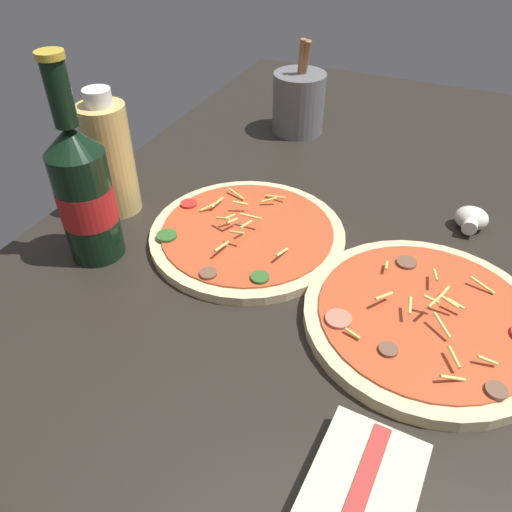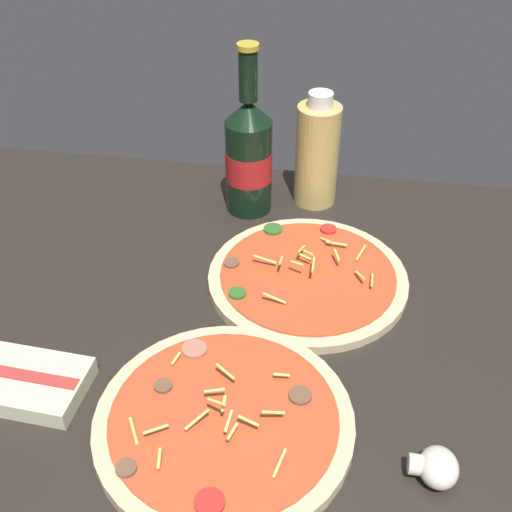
{
  "view_description": "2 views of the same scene",
  "coord_description": "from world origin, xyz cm",
  "px_view_note": "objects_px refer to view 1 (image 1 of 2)",
  "views": [
    {
      "loc": [
        -49.0,
        -11.08,
        46.59
      ],
      "look_at": [
        -3.9,
        9.11,
        6.52
      ],
      "focal_mm": 35.0,
      "sensor_mm": 36.0,
      "label": 1
    },
    {
      "loc": [
        7.58,
        -56.48,
        61.65
      ],
      "look_at": [
        -3.61,
        14.09,
        6.26
      ],
      "focal_mm": 45.0,
      "sensor_mm": 36.0,
      "label": 2
    }
  ],
  "objects_px": {
    "pizza_near": "(425,318)",
    "dish_towel": "(359,496)",
    "beer_bottle": "(84,192)",
    "utensil_crock": "(299,102)",
    "oil_bottle": "(110,158)",
    "mushroom_left": "(471,219)",
    "pizza_far": "(247,234)"
  },
  "relations": [
    {
      "from": "pizza_near",
      "to": "dish_towel",
      "type": "bearing_deg",
      "value": 176.04
    },
    {
      "from": "beer_bottle",
      "to": "dish_towel",
      "type": "xyz_separation_m",
      "value": [
        -0.19,
        -0.43,
        -0.09
      ]
    },
    {
      "from": "beer_bottle",
      "to": "utensil_crock",
      "type": "relative_size",
      "value": 1.54
    },
    {
      "from": "utensil_crock",
      "to": "pizza_near",
      "type": "bearing_deg",
      "value": -143.52
    },
    {
      "from": "beer_bottle",
      "to": "utensil_crock",
      "type": "bearing_deg",
      "value": -13.51
    },
    {
      "from": "pizza_near",
      "to": "dish_towel",
      "type": "height_order",
      "value": "pizza_near"
    },
    {
      "from": "oil_bottle",
      "to": "dish_towel",
      "type": "relative_size",
      "value": 1.33
    },
    {
      "from": "pizza_near",
      "to": "utensil_crock",
      "type": "xyz_separation_m",
      "value": [
        0.44,
        0.33,
        0.05
      ]
    },
    {
      "from": "mushroom_left",
      "to": "utensil_crock",
      "type": "bearing_deg",
      "value": 58.84
    },
    {
      "from": "pizza_far",
      "to": "dish_towel",
      "type": "xyz_separation_m",
      "value": [
        -0.31,
        -0.25,
        0.0
      ]
    },
    {
      "from": "dish_towel",
      "to": "pizza_near",
      "type": "bearing_deg",
      "value": -3.96
    },
    {
      "from": "mushroom_left",
      "to": "dish_towel",
      "type": "bearing_deg",
      "value": 174.55
    },
    {
      "from": "beer_bottle",
      "to": "mushroom_left",
      "type": "xyz_separation_m",
      "value": [
        0.27,
        -0.47,
        -0.08
      ]
    },
    {
      "from": "dish_towel",
      "to": "utensil_crock",
      "type": "bearing_deg",
      "value": 24.47
    },
    {
      "from": "pizza_near",
      "to": "beer_bottle",
      "type": "distance_m",
      "value": 0.46
    },
    {
      "from": "utensil_crock",
      "to": "oil_bottle",
      "type": "bearing_deg",
      "value": 157.52
    },
    {
      "from": "pizza_near",
      "to": "mushroom_left",
      "type": "relative_size",
      "value": 5.65
    },
    {
      "from": "pizza_far",
      "to": "mushroom_left",
      "type": "height_order",
      "value": "pizza_far"
    },
    {
      "from": "pizza_far",
      "to": "beer_bottle",
      "type": "distance_m",
      "value": 0.23
    },
    {
      "from": "pizza_far",
      "to": "mushroom_left",
      "type": "relative_size",
      "value": 5.52
    },
    {
      "from": "pizza_far",
      "to": "oil_bottle",
      "type": "xyz_separation_m",
      "value": [
        -0.01,
        0.22,
        0.08
      ]
    },
    {
      "from": "pizza_near",
      "to": "oil_bottle",
      "type": "xyz_separation_m",
      "value": [
        0.06,
        0.49,
        0.08
      ]
    },
    {
      "from": "oil_bottle",
      "to": "mushroom_left",
      "type": "distance_m",
      "value": 0.54
    },
    {
      "from": "pizza_near",
      "to": "utensil_crock",
      "type": "distance_m",
      "value": 0.55
    },
    {
      "from": "beer_bottle",
      "to": "utensil_crock",
      "type": "distance_m",
      "value": 0.5
    },
    {
      "from": "pizza_near",
      "to": "pizza_far",
      "type": "bearing_deg",
      "value": 75.63
    },
    {
      "from": "pizza_far",
      "to": "dish_towel",
      "type": "bearing_deg",
      "value": -141.03
    },
    {
      "from": "oil_bottle",
      "to": "dish_towel",
      "type": "height_order",
      "value": "oil_bottle"
    },
    {
      "from": "pizza_far",
      "to": "dish_towel",
      "type": "height_order",
      "value": "pizza_far"
    },
    {
      "from": "pizza_near",
      "to": "beer_bottle",
      "type": "height_order",
      "value": "beer_bottle"
    },
    {
      "from": "pizza_far",
      "to": "utensil_crock",
      "type": "relative_size",
      "value": 1.58
    },
    {
      "from": "pizza_near",
      "to": "pizza_far",
      "type": "xyz_separation_m",
      "value": [
        0.07,
        0.27,
        -0.0
      ]
    }
  ]
}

